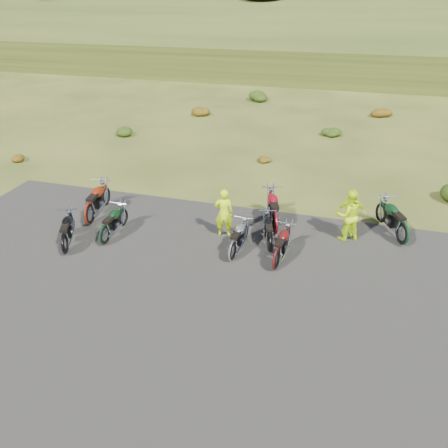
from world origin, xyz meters
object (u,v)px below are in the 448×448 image
(motorcycle_3, at_px, (232,260))
(motorcycle_7, at_px, (400,244))
(motorcycle_0, at_px, (67,254))
(person_middle, at_px, (224,214))

(motorcycle_3, height_order, motorcycle_7, motorcycle_7)
(motorcycle_0, distance_m, person_middle, 5.32)
(motorcycle_3, bearing_deg, person_middle, 29.71)
(motorcycle_7, bearing_deg, motorcycle_3, 91.57)
(motorcycle_3, xyz_separation_m, motorcycle_7, (5.18, 2.51, 0.00))
(motorcycle_3, xyz_separation_m, person_middle, (-0.69, 1.43, 0.87))
(motorcycle_0, height_order, person_middle, person_middle)
(motorcycle_7, bearing_deg, person_middle, 76.14)
(motorcycle_3, bearing_deg, motorcycle_0, 105.75)
(motorcycle_0, relative_size, motorcycle_3, 1.04)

